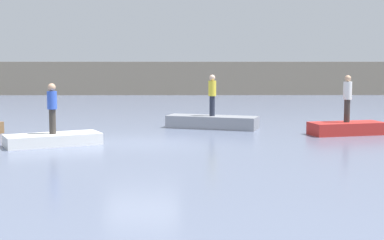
# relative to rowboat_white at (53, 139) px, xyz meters

# --- Properties ---
(ground_plane) EXTENTS (120.00, 120.00, 0.00)m
(ground_plane) POSITION_rel_rowboat_white_xyz_m (2.92, 0.38, -0.19)
(ground_plane) COLOR slate
(embankment_wall) EXTENTS (80.00, 1.20, 2.66)m
(embankment_wall) POSITION_rel_rowboat_white_xyz_m (2.92, 27.20, 1.14)
(embankment_wall) COLOR gray
(embankment_wall) RESTS_ON ground_plane
(rowboat_white) EXTENTS (3.29, 2.45, 0.38)m
(rowboat_white) POSITION_rel_rowboat_white_xyz_m (0.00, 0.00, 0.00)
(rowboat_white) COLOR white
(rowboat_white) RESTS_ON ground_plane
(rowboat_grey) EXTENTS (3.89, 2.22, 0.51)m
(rowboat_grey) POSITION_rel_rowboat_white_xyz_m (5.48, 4.61, 0.07)
(rowboat_grey) COLOR gray
(rowboat_grey) RESTS_ON ground_plane
(rowboat_red) EXTENTS (2.97, 1.71, 0.47)m
(rowboat_red) POSITION_rel_rowboat_white_xyz_m (10.48, 2.60, 0.05)
(rowboat_red) COLOR red
(rowboat_red) RESTS_ON ground_plane
(person_white_shirt) EXTENTS (0.32, 0.32, 1.77)m
(person_white_shirt) POSITION_rel_rowboat_white_xyz_m (10.48, 2.60, 1.27)
(person_white_shirt) COLOR #38332D
(person_white_shirt) RESTS_ON rowboat_red
(person_yellow_shirt) EXTENTS (0.32, 0.32, 1.70)m
(person_yellow_shirt) POSITION_rel_rowboat_white_xyz_m (5.48, 4.61, 1.27)
(person_yellow_shirt) COLOR #232838
(person_yellow_shirt) RESTS_ON rowboat_grey
(person_blue_shirt) EXTENTS (0.32, 0.32, 1.67)m
(person_blue_shirt) POSITION_rel_rowboat_white_xyz_m (0.00, 0.00, 1.13)
(person_blue_shirt) COLOR #38332D
(person_blue_shirt) RESTS_ON rowboat_white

